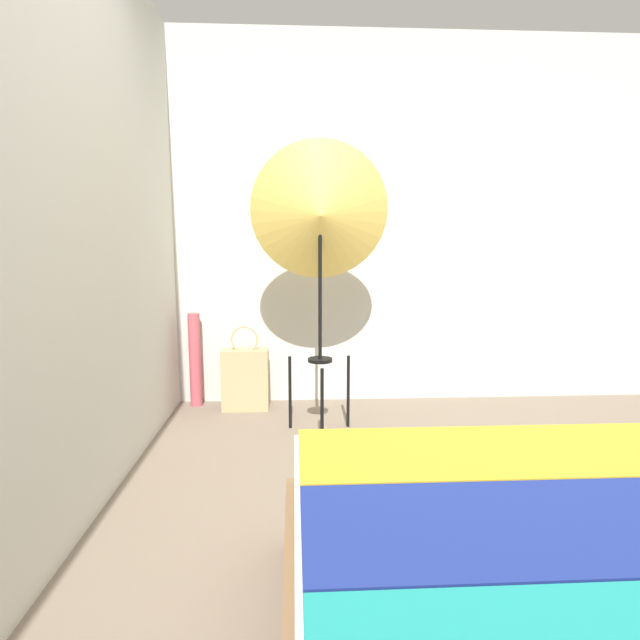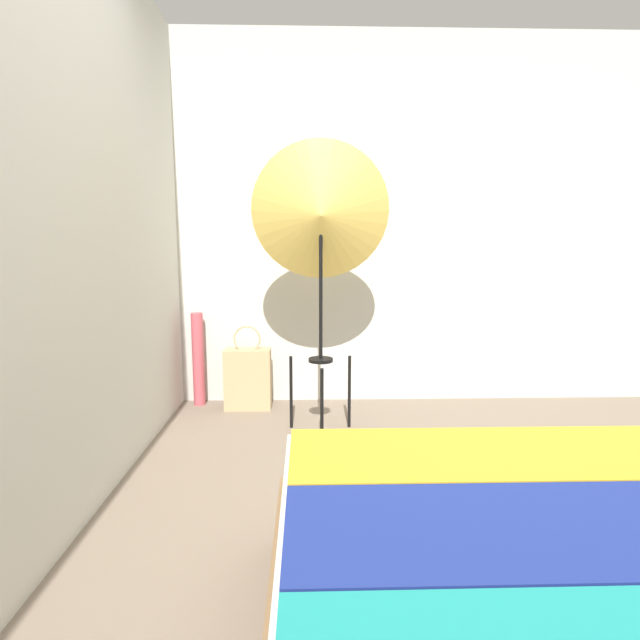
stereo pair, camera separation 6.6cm
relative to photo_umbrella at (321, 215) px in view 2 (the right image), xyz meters
name	(u,v)px [view 2 (the right image)]	position (x,y,z in m)	size (l,w,h in m)	color
ground_plane	(447,588)	(0.38, -1.41, -1.31)	(14.00, 14.00, 0.00)	#756656
wall_back	(371,223)	(0.38, 0.70, -0.01)	(8.00, 0.05, 2.60)	beige
wall_side_left	(114,212)	(-1.02, -0.41, -0.01)	(0.05, 8.00, 2.60)	beige
photo_umbrella	(321,215)	(0.00, 0.00, 0.00)	(0.82, 0.39, 1.74)	black
tote_bag	(248,378)	(-0.50, 0.49, -1.09)	(0.32, 0.15, 0.59)	tan
paper_roll	(198,359)	(-0.86, 0.59, -0.98)	(0.08, 0.08, 0.67)	#BC4C56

